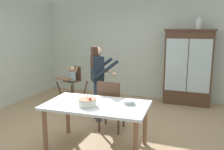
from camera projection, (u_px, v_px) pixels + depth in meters
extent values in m
plane|color=tan|center=(93.00, 131.00, 4.50)|extent=(6.24, 6.24, 0.00)
cube|color=beige|center=(133.00, 48.00, 6.64)|extent=(5.32, 0.06, 2.70)
cube|color=#4C3323|center=(188.00, 68.00, 5.97)|extent=(1.12, 0.42, 1.82)
cube|color=#4C3323|center=(190.00, 30.00, 5.78)|extent=(1.18, 0.48, 0.04)
cube|color=silver|center=(176.00, 65.00, 5.84)|extent=(0.51, 0.01, 1.28)
cube|color=silver|center=(199.00, 66.00, 5.66)|extent=(0.51, 0.01, 1.28)
cube|color=#4C3323|center=(188.00, 64.00, 5.95)|extent=(1.04, 0.36, 0.02)
cylinder|color=white|center=(198.00, 24.00, 5.70)|extent=(0.13, 0.13, 0.22)
cylinder|color=white|center=(199.00, 18.00, 5.67)|extent=(0.07, 0.07, 0.05)
cylinder|color=#4C3323|center=(60.00, 92.00, 6.13)|extent=(0.17, 0.11, 0.56)
cylinder|color=#4C3323|center=(72.00, 95.00, 5.86)|extent=(0.11, 0.17, 0.56)
cylinder|color=#4C3323|center=(73.00, 89.00, 6.47)|extent=(0.11, 0.17, 0.56)
cylinder|color=#4C3323|center=(85.00, 92.00, 6.20)|extent=(0.17, 0.11, 0.56)
cube|color=#4C3323|center=(73.00, 93.00, 6.17)|extent=(0.41, 0.17, 0.02)
cube|color=#4C3323|center=(72.00, 81.00, 6.11)|extent=(0.43, 0.43, 0.02)
cube|color=#4C3323|center=(76.00, 73.00, 6.19)|extent=(0.30, 0.12, 0.34)
cube|color=brown|center=(64.00, 78.00, 5.88)|extent=(0.49, 0.36, 0.02)
cylinder|color=#9EBCD1|center=(73.00, 76.00, 6.10)|extent=(0.17, 0.17, 0.22)
sphere|color=tan|center=(72.00, 69.00, 6.07)|extent=(0.15, 0.15, 0.15)
cylinder|color=tan|center=(69.00, 69.00, 6.15)|extent=(0.10, 0.07, 0.17)
cylinder|color=tan|center=(76.00, 70.00, 5.98)|extent=(0.10, 0.07, 0.17)
cylinder|color=#33425B|center=(99.00, 102.00, 4.90)|extent=(0.11, 0.11, 0.82)
cylinder|color=#33425B|center=(97.00, 100.00, 5.06)|extent=(0.11, 0.11, 0.82)
cube|color=#19232D|center=(97.00, 69.00, 4.85)|extent=(0.38, 0.41, 0.52)
cube|color=white|center=(102.00, 69.00, 4.88)|extent=(0.04, 0.05, 0.49)
sphere|color=tan|center=(97.00, 52.00, 4.78)|extent=(0.19, 0.19, 0.19)
cube|color=#382319|center=(94.00, 58.00, 4.79)|extent=(0.20, 0.22, 0.44)
cylinder|color=#19232D|center=(107.00, 69.00, 4.70)|extent=(0.43, 0.36, 0.37)
sphere|color=tan|center=(114.00, 75.00, 4.77)|extent=(0.08, 0.08, 0.08)
cylinder|color=#19232D|center=(101.00, 66.00, 5.08)|extent=(0.43, 0.36, 0.37)
sphere|color=tan|center=(109.00, 71.00, 5.14)|extent=(0.08, 0.08, 0.08)
cube|color=silver|center=(96.00, 105.00, 3.74)|extent=(1.64, 0.99, 0.04)
cylinder|color=brown|center=(45.00, 131.00, 3.69)|extent=(0.07, 0.07, 0.70)
cylinder|color=brown|center=(136.00, 144.00, 3.26)|extent=(0.07, 0.07, 0.70)
cylinder|color=brown|center=(68.00, 115.00, 4.37)|extent=(0.07, 0.07, 0.70)
cylinder|color=brown|center=(145.00, 124.00, 3.94)|extent=(0.07, 0.07, 0.70)
cylinder|color=white|center=(87.00, 103.00, 3.64)|extent=(0.28, 0.28, 0.10)
cylinder|color=#935B3D|center=(87.00, 99.00, 3.63)|extent=(0.27, 0.27, 0.01)
cylinder|color=#F2E5CC|center=(87.00, 97.00, 3.62)|extent=(0.01, 0.01, 0.06)
cone|color=yellow|center=(87.00, 94.00, 3.61)|extent=(0.02, 0.02, 0.02)
sphere|color=red|center=(90.00, 99.00, 3.57)|extent=(0.04, 0.04, 0.04)
cylinder|color=#B2BCC6|center=(129.00, 102.00, 3.73)|extent=(0.18, 0.18, 0.05)
cylinder|color=#4C3323|center=(124.00, 115.00, 4.68)|extent=(0.04, 0.04, 0.45)
cylinder|color=#4C3323|center=(106.00, 113.00, 4.79)|extent=(0.04, 0.04, 0.45)
cylinder|color=#4C3323|center=(118.00, 123.00, 4.33)|extent=(0.04, 0.04, 0.45)
cylinder|color=#4C3323|center=(99.00, 120.00, 4.44)|extent=(0.04, 0.04, 0.45)
cube|color=brown|center=(112.00, 106.00, 4.51)|extent=(0.47, 0.47, 0.03)
cube|color=#4C3323|center=(108.00, 95.00, 4.28)|extent=(0.42, 0.06, 0.48)
cylinder|color=#4C3323|center=(119.00, 96.00, 4.22)|extent=(0.03, 0.03, 0.48)
cylinder|color=#4C3323|center=(98.00, 94.00, 4.33)|extent=(0.03, 0.03, 0.48)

